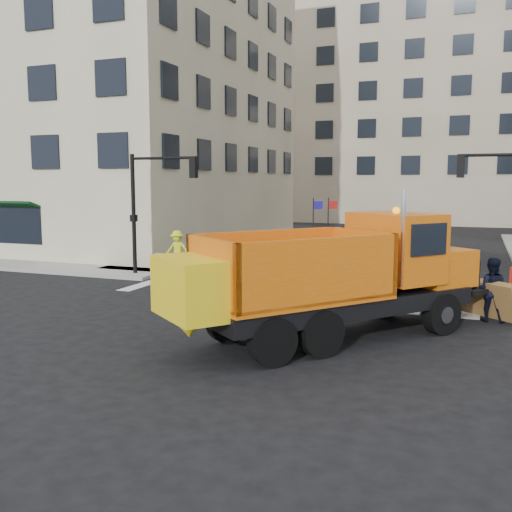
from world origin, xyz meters
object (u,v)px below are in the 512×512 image
at_px(cop_a, 469,279).
at_px(worker, 177,250).
at_px(plow_truck, 331,274).
at_px(cop_c, 435,286).
at_px(cop_b, 491,290).

relative_size(cop_a, worker, 1.12).
height_order(plow_truck, cop_a, plow_truck).
height_order(cop_a, cop_c, cop_a).
bearing_deg(cop_b, plow_truck, 46.81).
height_order(cop_b, worker, worker).
distance_m(plow_truck, worker, 12.90).
xyz_separation_m(cop_b, worker, (-13.47, 5.00, 0.08)).
xyz_separation_m(cop_a, cop_c, (-1.01, -0.93, -0.15)).
distance_m(plow_truck, cop_b, 5.54).
bearing_deg(cop_c, cop_b, 121.25).
xyz_separation_m(cop_b, cop_c, (-1.64, 0.61, -0.12)).
relative_size(cop_c, worker, 0.95).
distance_m(plow_truck, cop_a, 6.31).
distance_m(cop_a, cop_c, 1.38).
xyz_separation_m(plow_truck, cop_a, (3.37, 5.28, -0.77)).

